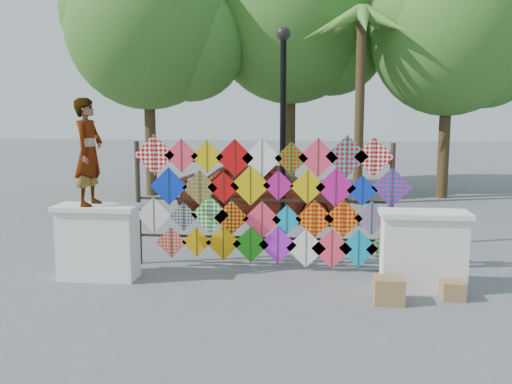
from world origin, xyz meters
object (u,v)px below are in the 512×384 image
lamppost (283,118)px  vendor_woman (89,152)px  sedan (265,189)px  kite_rack (269,202)px

lamppost → vendor_woman: bearing=-144.6°
sedan → kite_rack: bearing=-167.0°
kite_rack → vendor_woman: 3.22m
kite_rack → lamppost: bearing=82.9°
vendor_woman → lamppost: size_ratio=0.40×
vendor_woman → sedan: (2.42, 5.71, -1.42)m
kite_rack → sedan: 4.84m
kite_rack → vendor_woman: size_ratio=2.79×
lamppost → kite_rack: bearing=-97.1°
vendor_woman → kite_rack: bearing=-67.9°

